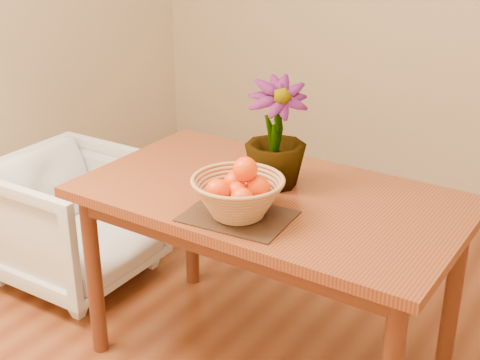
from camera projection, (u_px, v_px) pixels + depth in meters
The scene contains 6 objects.
table at pixel (270, 214), 2.47m from camera, with size 1.40×0.80×0.75m.
placemat at pixel (238, 216), 2.25m from camera, with size 0.35×0.26×0.01m, color #3A2415.
wicker_basket at pixel (238, 198), 2.23m from camera, with size 0.31×0.31×0.13m.
orange_pile at pixel (239, 186), 2.21m from camera, with size 0.18×0.18×0.15m.
potted_plant at pixel (276, 134), 2.42m from camera, with size 0.23×0.23×0.40m, color #1F4B15.
armchair at pixel (74, 214), 3.20m from camera, with size 0.67×0.63×0.69m, color #82675A.
Camera 1 is at (1.12, -1.62, 1.75)m, focal length 50.00 mm.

